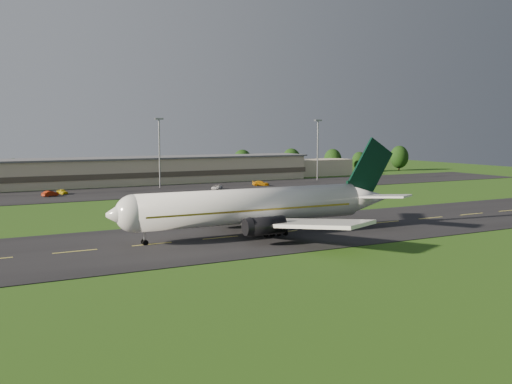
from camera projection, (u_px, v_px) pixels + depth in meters
name	position (u px, v px, depth m)	size (l,w,h in m)	color
ground	(281.00, 233.00, 94.08)	(360.00, 360.00, 0.00)	#1E4511
taxiway	(281.00, 232.00, 94.07)	(220.00, 30.00, 0.10)	black
apron	(152.00, 191.00, 157.64)	(260.00, 30.00, 0.10)	black
airliner	(256.00, 206.00, 91.41)	(51.26, 42.18, 15.57)	white
terminal	(148.00, 171.00, 181.49)	(145.00, 16.00, 8.40)	#C0AE92
light_mast_centre	(159.00, 144.00, 165.62)	(2.40, 1.20, 20.35)	gray
light_mast_east	(318.00, 142.00, 190.76)	(2.40, 1.20, 20.35)	gray
tree_line	(219.00, 163.00, 202.95)	(199.50, 9.71, 10.38)	black
service_vehicle_a	(62.00, 192.00, 149.56)	(1.56, 3.87, 1.32)	gold
service_vehicle_b	(50.00, 194.00, 144.58)	(1.50, 4.31, 1.42)	maroon
service_vehicle_c	(217.00, 187.00, 160.94)	(2.19, 4.76, 1.32)	silver
service_vehicle_d	(261.00, 183.00, 172.36)	(2.09, 5.14, 1.49)	orange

